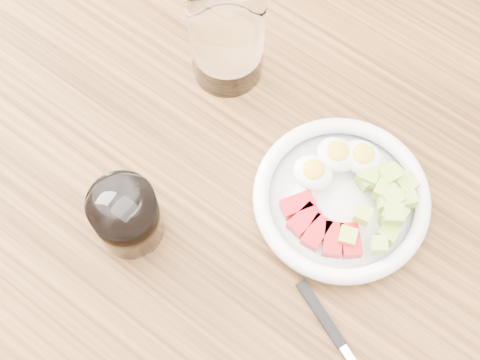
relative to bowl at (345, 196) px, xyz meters
name	(u,v)px	position (x,y,z in m)	size (l,w,h in m)	color
ground	(241,323)	(-0.09, -0.07, -0.79)	(4.00, 4.00, 0.00)	brown
dining_table	(242,229)	(-0.09, -0.07, -0.12)	(1.50, 0.90, 0.77)	brown
bowl	(345,196)	(0.00, 0.00, 0.00)	(0.20, 0.20, 0.05)	white
fork	(333,332)	(0.07, -0.13, -0.01)	(0.16, 0.08, 0.01)	black
water_glass	(227,30)	(-0.21, 0.07, 0.06)	(0.09, 0.09, 0.16)	white
coffee_glass	(127,217)	(-0.17, -0.17, 0.02)	(0.07, 0.07, 0.08)	white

